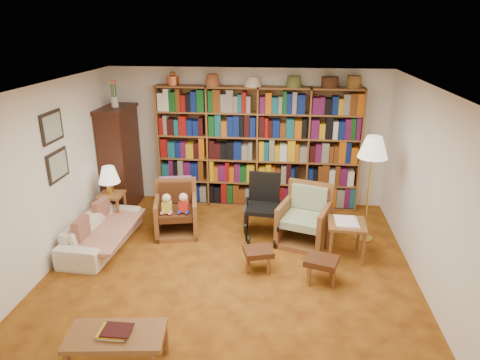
# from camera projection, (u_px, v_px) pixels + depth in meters

# --- Properties ---
(floor) EXTENTS (5.00, 5.00, 0.00)m
(floor) POSITION_uv_depth(u_px,v_px,m) (231.00, 270.00, 5.94)
(floor) COLOR #9D5E18
(floor) RESTS_ON ground
(ceiling) EXTENTS (5.00, 5.00, 0.00)m
(ceiling) POSITION_uv_depth(u_px,v_px,m) (229.00, 88.00, 5.07)
(ceiling) COLOR white
(ceiling) RESTS_ON wall_back
(wall_back) EXTENTS (5.00, 0.00, 5.00)m
(wall_back) POSITION_uv_depth(u_px,v_px,m) (247.00, 138.00, 7.84)
(wall_back) COLOR white
(wall_back) RESTS_ON floor
(wall_front) EXTENTS (5.00, 0.00, 5.00)m
(wall_front) POSITION_uv_depth(u_px,v_px,m) (187.00, 307.00, 3.17)
(wall_front) COLOR white
(wall_front) RESTS_ON floor
(wall_left) EXTENTS (0.00, 5.00, 5.00)m
(wall_left) POSITION_uv_depth(u_px,v_px,m) (46.00, 179.00, 5.75)
(wall_left) COLOR white
(wall_left) RESTS_ON floor
(wall_right) EXTENTS (0.00, 5.00, 5.00)m
(wall_right) POSITION_uv_depth(u_px,v_px,m) (431.00, 194.00, 5.26)
(wall_right) COLOR white
(wall_right) RESTS_ON floor
(bookshelf) EXTENTS (3.60, 0.30, 2.42)m
(bookshelf) POSITION_uv_depth(u_px,v_px,m) (258.00, 144.00, 7.68)
(bookshelf) COLOR brown
(bookshelf) RESTS_ON floor
(curio_cabinet) EXTENTS (0.50, 0.95, 2.40)m
(curio_cabinet) POSITION_uv_depth(u_px,v_px,m) (120.00, 157.00, 7.70)
(curio_cabinet) COLOR #3C1710
(curio_cabinet) RESTS_ON floor
(framed_pictures) EXTENTS (0.03, 0.52, 0.97)m
(framed_pictures) POSITION_uv_depth(u_px,v_px,m) (55.00, 147.00, 5.90)
(framed_pictures) COLOR black
(framed_pictures) RESTS_ON wall_left
(sofa) EXTENTS (1.67, 0.74, 0.48)m
(sofa) POSITION_uv_depth(u_px,v_px,m) (102.00, 232.00, 6.52)
(sofa) COLOR beige
(sofa) RESTS_ON floor
(sofa_throw) EXTENTS (0.82, 1.52, 0.04)m
(sofa_throw) POSITION_uv_depth(u_px,v_px,m) (104.00, 228.00, 6.49)
(sofa_throw) COLOR beige
(sofa_throw) RESTS_ON sofa
(cushion_left) EXTENTS (0.17, 0.36, 0.35)m
(cushion_left) POSITION_uv_depth(u_px,v_px,m) (101.00, 209.00, 6.78)
(cushion_left) COLOR maroon
(cushion_left) RESTS_ON sofa
(cushion_right) EXTENTS (0.11, 0.35, 0.35)m
(cushion_right) POSITION_uv_depth(u_px,v_px,m) (81.00, 229.00, 6.13)
(cushion_right) COLOR maroon
(cushion_right) RESTS_ON sofa
(side_table_lamp) EXTENTS (0.41, 0.41, 0.57)m
(side_table_lamp) POSITION_uv_depth(u_px,v_px,m) (112.00, 202.00, 7.13)
(side_table_lamp) COLOR brown
(side_table_lamp) RESTS_ON floor
(table_lamp) EXTENTS (0.35, 0.35, 0.47)m
(table_lamp) POSITION_uv_depth(u_px,v_px,m) (109.00, 176.00, 6.96)
(table_lamp) COLOR gold
(table_lamp) RESTS_ON side_table_lamp
(armchair_leather) EXTENTS (0.82, 0.84, 0.86)m
(armchair_leather) POSITION_uv_depth(u_px,v_px,m) (178.00, 211.00, 6.96)
(armchair_leather) COLOR brown
(armchair_leather) RESTS_ON floor
(armchair_sage) EXTENTS (0.95, 0.95, 0.90)m
(armchair_sage) POSITION_uv_depth(u_px,v_px,m) (304.00, 220.00, 6.67)
(armchair_sage) COLOR brown
(armchair_sage) RESTS_ON floor
(wheelchair) EXTENTS (0.58, 0.81, 1.01)m
(wheelchair) POSITION_uv_depth(u_px,v_px,m) (264.00, 208.00, 6.80)
(wheelchair) COLOR black
(wheelchair) RESTS_ON floor
(floor_lamp) EXTENTS (0.45, 0.45, 1.68)m
(floor_lamp) POSITION_uv_depth(u_px,v_px,m) (373.00, 151.00, 6.29)
(floor_lamp) COLOR gold
(floor_lamp) RESTS_ON floor
(side_table_papers) EXTENTS (0.55, 0.55, 0.58)m
(side_table_papers) POSITION_uv_depth(u_px,v_px,m) (346.00, 228.00, 6.13)
(side_table_papers) COLOR brown
(side_table_papers) RESTS_ON floor
(footstool_a) EXTENTS (0.46, 0.42, 0.33)m
(footstool_a) POSITION_uv_depth(u_px,v_px,m) (258.00, 253.00, 5.86)
(footstool_a) COLOR #502715
(footstool_a) RESTS_ON floor
(footstool_b) EXTENTS (0.49, 0.45, 0.35)m
(footstool_b) POSITION_uv_depth(u_px,v_px,m) (322.00, 263.00, 5.59)
(footstool_b) COLOR #502715
(footstool_b) RESTS_ON floor
(coffee_table) EXTENTS (1.01, 0.59, 0.42)m
(coffee_table) POSITION_uv_depth(u_px,v_px,m) (116.00, 337.00, 4.21)
(coffee_table) COLOR brown
(coffee_table) RESTS_ON floor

